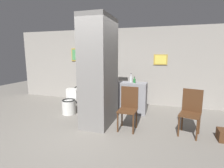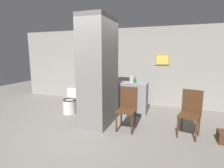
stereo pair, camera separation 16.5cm
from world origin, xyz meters
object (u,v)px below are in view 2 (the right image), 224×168
object	(u,v)px
chair_by_doorway	(190,111)
bicycle	(97,96)
toilet	(71,103)
bottle_tall	(132,79)
chair_near_pillar	(127,107)

from	to	relation	value
chair_by_doorway	bicycle	size ratio (longest dim) A/B	0.56
toilet	bottle_tall	bearing A→B (deg)	21.01
toilet	bicycle	world-z (taller)	bicycle
chair_by_doorway	toilet	bearing A→B (deg)	-172.22
toilet	chair_by_doorway	bearing A→B (deg)	-7.23
toilet	bicycle	distance (m)	0.95
chair_near_pillar	bicycle	xyz separation A→B (m)	(-1.37, 1.34, -0.16)
toilet	bottle_tall	world-z (taller)	bottle_tall
chair_near_pillar	bottle_tall	size ratio (longest dim) A/B	3.66
chair_near_pillar	toilet	bearing A→B (deg)	165.27
chair_near_pillar	chair_by_doorway	bearing A→B (deg)	7.02
chair_by_doorway	bottle_tall	world-z (taller)	bottle_tall
bottle_tall	bicycle	bearing A→B (deg)	172.76
toilet	bicycle	bearing A→B (deg)	57.77
chair_by_doorway	bicycle	world-z (taller)	chair_by_doorway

